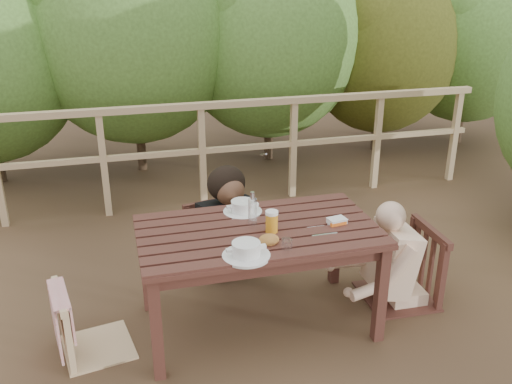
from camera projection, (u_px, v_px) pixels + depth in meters
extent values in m
plane|color=brown|center=(258.00, 323.00, 3.60)|extent=(60.00, 60.00, 0.00)
cube|color=#3D1F19|center=(258.00, 278.00, 3.48)|extent=(1.45, 0.81, 0.67)
cube|color=tan|center=(91.00, 289.00, 3.21)|extent=(0.48, 0.48, 0.83)
cube|color=#3D1F19|center=(219.00, 212.00, 4.17)|extent=(0.52, 0.52, 0.87)
cube|color=#3D1F19|center=(403.00, 235.00, 3.70)|extent=(0.50, 0.50, 0.97)
cube|color=tan|center=(202.00, 155.00, 5.20)|extent=(5.60, 0.10, 1.01)
cylinder|color=white|center=(246.00, 250.00, 3.02)|extent=(0.27, 0.27, 0.09)
cylinder|color=white|center=(243.00, 207.00, 3.57)|extent=(0.25, 0.25, 0.08)
ellipsoid|color=#9D6D35|center=(269.00, 240.00, 3.15)|extent=(0.12, 0.09, 0.07)
cylinder|color=gold|center=(272.00, 223.00, 3.28)|extent=(0.08, 0.08, 0.15)
cylinder|color=white|center=(252.00, 209.00, 3.36)|extent=(0.05, 0.05, 0.23)
cylinder|color=white|center=(287.00, 245.00, 3.09)|extent=(0.06, 0.06, 0.07)
cube|color=white|center=(337.00, 222.00, 3.40)|extent=(0.12, 0.10, 0.05)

